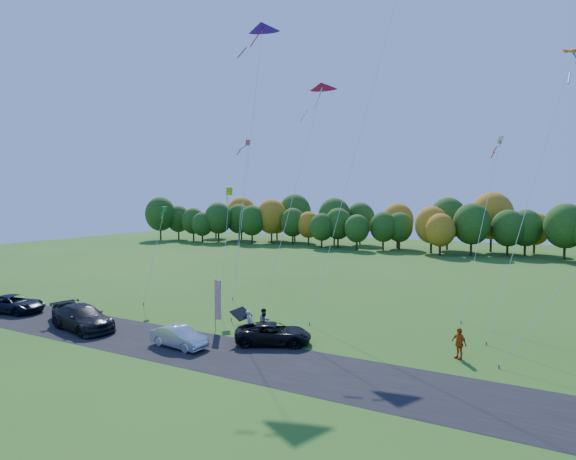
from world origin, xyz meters
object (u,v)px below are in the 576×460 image
at_px(silver_sedan, 179,337).
at_px(person_east, 459,343).
at_px(feather_flag, 217,299).
at_px(black_suv, 273,333).

height_order(silver_sedan, person_east, person_east).
bearing_deg(feather_flag, black_suv, -7.58).
xyz_separation_m(silver_sedan, person_east, (16.22, 6.04, 0.27)).
bearing_deg(feather_flag, silver_sedan, -91.07).
relative_size(silver_sedan, feather_flag, 1.07).
height_order(black_suv, person_east, person_east).
bearing_deg(person_east, black_suv, -128.59).
xyz_separation_m(person_east, feather_flag, (-16.14, -2.04, 1.37)).
height_order(black_suv, silver_sedan, black_suv).
height_order(black_suv, feather_flag, feather_flag).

